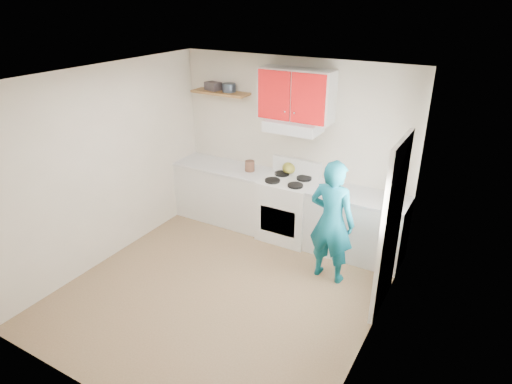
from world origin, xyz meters
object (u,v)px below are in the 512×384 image
Objects in this scene: crock at (250,167)px; person at (332,222)px; kettle at (289,168)px; stove at (287,209)px; tin at (229,88)px.

crock is 0.11× the size of person.
kettle is 0.60m from crock.
crock reaches higher than stove.
kettle is (1.01, 0.04, -1.09)m from tin.
tin reaches higher than crock.
person is (1.60, -0.72, -0.18)m from crock.
stove is at bearing -53.82° from kettle.
kettle reaches higher than crock.
person is (0.92, -0.67, 0.35)m from stove.
crock is (-0.67, 0.04, 0.53)m from stove.
tin is at bearing 169.33° from stove.
person is (1.04, -0.92, -0.20)m from kettle.
kettle is 1.40m from person.
tin is at bearing -19.76° from person.
stove is 0.85m from crock.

